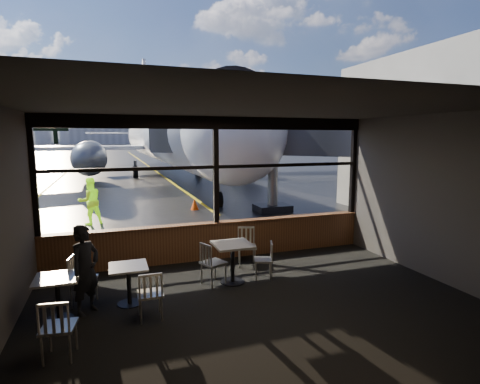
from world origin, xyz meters
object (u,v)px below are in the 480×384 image
airliner (168,98)px  cafe_table_mid (129,285)px  chair_near_e (263,260)px  chair_left_s (59,328)px  chair_near_n (247,247)px  passenger (86,270)px  cone_nose (195,204)px  chair_mid_w (84,280)px  chair_near_w (214,263)px  ground_crew (90,201)px  chair_mid_s (150,294)px  cafe_table_left (58,299)px  cafe_table_near (233,263)px  jet_bridge (264,157)px

airliner → cafe_table_mid: size_ratio=53.09×
chair_near_e → chair_left_s: 4.19m
chair_near_n → passenger: passenger is taller
chair_near_e → cone_nose: size_ratio=1.71×
chair_near_n → chair_mid_w: chair_near_n is taller
chair_near_w → ground_crew: ground_crew is taller
cafe_table_mid → chair_near_n: 3.00m
chair_near_n → chair_mid_s: size_ratio=1.07×
cafe_table_left → ground_crew: bearing=88.4°
chair_mid_s → chair_left_s: (-1.29, -0.75, 0.02)m
airliner → chair_near_e: bearing=-94.0°
cafe_table_mid → cafe_table_left: (-1.13, -0.24, 0.01)m
cafe_table_near → cafe_table_left: (-3.22, -0.60, -0.05)m
cafe_table_near → jet_bridge: bearing=62.5°
cafe_table_mid → chair_near_e: size_ratio=0.91×
airliner → ground_crew: 16.31m
jet_bridge → chair_near_n: jet_bridge is taller
cafe_table_near → ground_crew: ground_crew is taller
chair_near_n → chair_left_s: 4.57m
cafe_table_mid → chair_mid_w: size_ratio=0.80×
cafe_table_mid → chair_left_s: chair_left_s is taller
cafe_table_mid → passenger: (-0.70, -0.10, 0.41)m
cafe_table_mid → chair_mid_s: bearing=-66.0°
cafe_table_near → airliner: bearing=84.6°
chair_near_e → ground_crew: (-3.72, 6.72, 0.42)m
cafe_table_near → chair_near_w: (-0.40, 0.03, 0.03)m
cafe_table_near → chair_mid_s: bearing=-149.6°
ground_crew → chair_near_w: bearing=90.1°
ground_crew → cone_nose: bearing=178.1°
chair_near_n → cone_nose: (0.35, 7.26, -0.22)m
airliner → chair_mid_s: 23.41m
ground_crew → chair_mid_s: bearing=77.9°
chair_near_e → chair_near_n: 0.86m
airliner → chair_near_n: (-1.38, -20.52, -5.45)m
cafe_table_left → passenger: passenger is taller
jet_bridge → cafe_table_near: (-3.72, -7.15, -1.81)m
chair_near_w → chair_near_n: 1.34m
cafe_table_mid → cafe_table_near: bearing=9.9°
chair_near_n → chair_mid_s: 3.09m
cafe_table_left → chair_left_s: size_ratio=0.83×
chair_near_n → chair_mid_w: 3.63m
passenger → cafe_table_mid: bearing=-39.5°
chair_near_e → ground_crew: bearing=48.5°
cafe_table_left → chair_left_s: chair_left_s is taller
cafe_table_left → ground_crew: size_ratio=0.46×
chair_mid_w → jet_bridge: bearing=148.7°
chair_mid_w → cafe_table_mid: bearing=81.3°
jet_bridge → chair_near_n: (-3.08, -6.27, -1.77)m
cone_nose → ground_crew: bearing=-160.8°
chair_left_s → cafe_table_left: bearing=105.4°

